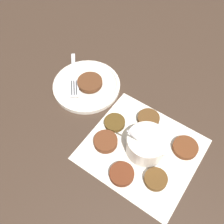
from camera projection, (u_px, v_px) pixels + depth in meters
name	position (u px, v px, depth m)	size (l,w,h in m)	color
ground_plane	(156.00, 150.00, 0.70)	(4.00, 4.00, 0.00)	#38281E
napkin	(142.00, 149.00, 0.70)	(0.33, 0.31, 0.00)	silver
sauce_bowl	(147.00, 145.00, 0.68)	(0.11, 0.10, 0.11)	silver
fritter_0	(106.00, 142.00, 0.70)	(0.06, 0.06, 0.02)	#592E19
fritter_1	(185.00, 148.00, 0.69)	(0.07, 0.07, 0.01)	#5A2F18
fritter_2	(122.00, 174.00, 0.65)	(0.06, 0.06, 0.02)	#582816
fritter_3	(148.00, 119.00, 0.74)	(0.06, 0.06, 0.02)	#533519
fritter_4	(115.00, 123.00, 0.74)	(0.06, 0.06, 0.01)	#493414
fritter_5	(156.00, 179.00, 0.64)	(0.06, 0.06, 0.02)	#523518
serving_plate	(87.00, 85.00, 0.82)	(0.21, 0.21, 0.02)	silver
fritter_on_plate	(90.00, 82.00, 0.80)	(0.08, 0.08, 0.01)	#512D19
fork	(74.00, 79.00, 0.82)	(0.16, 0.13, 0.00)	silver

